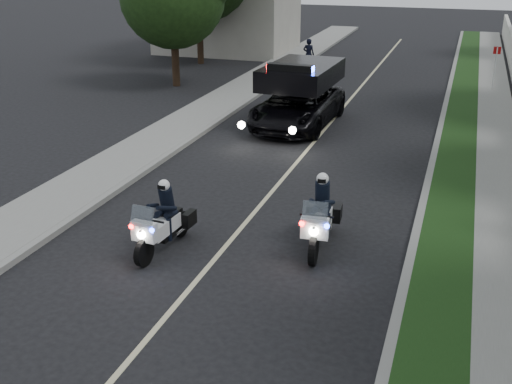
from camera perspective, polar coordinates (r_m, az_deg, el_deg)
ground at (r=14.78m, az=-2.32°, el=-4.41°), size 120.00×120.00×0.00m
curb_right at (r=23.30m, az=16.18°, el=4.79°), size 0.20×60.00×0.15m
grass_verge at (r=23.29m, az=17.90°, el=4.60°), size 1.20×60.00×0.16m
sidewalk_right at (r=23.33m, az=21.08°, el=4.21°), size 1.40×60.00×0.16m
curb_left at (r=24.93m, az=-3.01°, el=6.70°), size 0.20×60.00×0.15m
sidewalk_left at (r=25.34m, az=-5.35°, el=6.89°), size 2.00×60.00×0.16m
lane_marking at (r=23.80m, az=6.27°, el=5.69°), size 0.12×50.00×0.01m
police_moto_left at (r=14.51m, az=-8.29°, el=-5.17°), size 0.82×1.99×1.65m
police_moto_right at (r=14.57m, az=5.73°, el=-4.93°), size 0.89×2.11×1.75m
police_suv at (r=24.19m, az=3.77°, el=6.03°), size 2.79×5.63×2.69m
bicycle at (r=34.24m, az=4.74°, el=10.64°), size 0.84×1.83×0.92m
cyclist at (r=34.24m, az=4.74°, el=10.64°), size 0.60×0.41×1.65m
sign_post at (r=31.82m, az=20.56°, el=8.50°), size 0.38×0.38×2.16m
tree_left_near at (r=31.40m, az=-7.21°, el=9.54°), size 6.23×6.23×8.25m
tree_left_far at (r=37.30m, az=-5.02°, el=11.53°), size 7.88×7.88×10.50m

